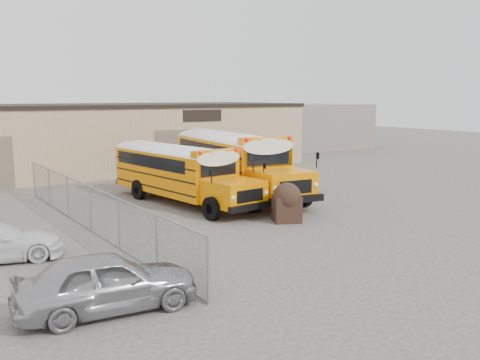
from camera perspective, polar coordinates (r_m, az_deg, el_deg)
ground at (r=21.87m, az=2.15°, el=-4.90°), size 120.00×120.00×0.00m
warehouse at (r=39.30m, az=-15.33°, el=4.46°), size 30.20×10.20×4.67m
chainlink_fence at (r=21.61m, az=-15.68°, el=-2.95°), size 0.07×18.07×1.81m
distant_building_right at (r=55.11m, az=7.65°, el=5.72°), size 10.00×8.00×4.40m
school_bus_left at (r=31.59m, az=-12.53°, el=2.26°), size 3.48×10.08×2.89m
school_bus_right at (r=35.09m, az=-5.54°, el=3.50°), size 4.15×11.62×3.33m
tarp_bundle at (r=22.49m, az=5.02°, el=-2.32°), size 1.43×1.37×1.66m
car_silver at (r=13.67m, az=-14.06°, el=-10.49°), size 4.57×2.25×1.50m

